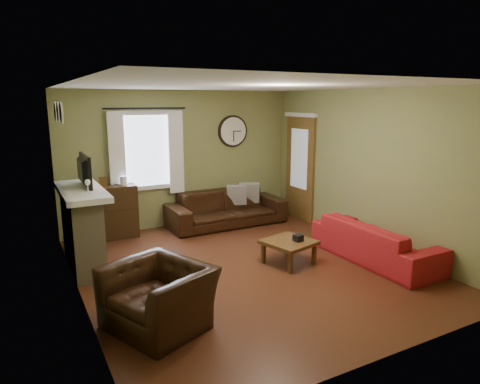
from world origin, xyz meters
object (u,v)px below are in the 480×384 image
sofa_red (375,241)px  armchair (159,297)px  sofa_brown (226,208)px  bookshelf (114,212)px  coffee_table (289,252)px

sofa_red → armchair: (-3.53, -0.34, 0.04)m
sofa_brown → armchair: size_ratio=2.20×
sofa_red → sofa_brown: bearing=22.3°
bookshelf → sofa_brown: (2.12, -0.20, -0.14)m
sofa_red → armchair: armchair is taller
sofa_red → coffee_table: sofa_red is taller
sofa_brown → sofa_red: (1.14, -2.80, -0.03)m
armchair → coffee_table: size_ratio=1.56×
coffee_table → sofa_brown: bearing=87.6°
bookshelf → sofa_red: size_ratio=0.45×
sofa_brown → coffee_table: bearing=-92.4°
sofa_brown → coffee_table: (-0.10, -2.28, -0.16)m
sofa_brown → coffee_table: 2.29m
armchair → coffee_table: armchair is taller
bookshelf → armchair: bearing=-94.5°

